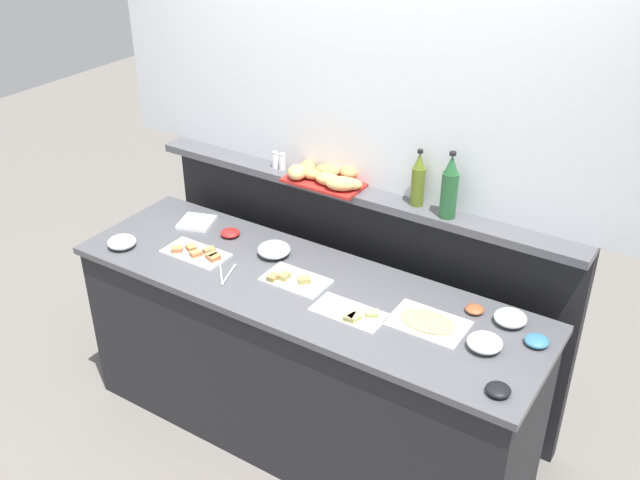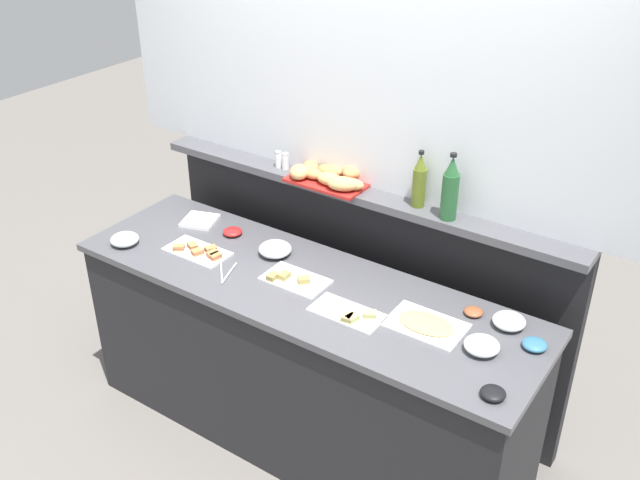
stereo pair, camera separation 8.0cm
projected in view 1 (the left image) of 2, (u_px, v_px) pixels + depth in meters
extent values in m
plane|color=slate|center=(361.00, 370.00, 4.28)|extent=(12.00, 12.00, 0.00)
cube|color=black|center=(303.00, 365.00, 3.61)|extent=(2.28, 0.66, 0.90)
cube|color=#4C4C51|center=(302.00, 287.00, 3.38)|extent=(2.32, 0.70, 0.03)
cube|color=black|center=(357.00, 290.00, 3.93)|extent=(2.32, 0.08, 1.20)
cube|color=#4C4C51|center=(356.00, 190.00, 3.58)|extent=(2.32, 0.22, 0.04)
cube|color=silver|center=(367.00, 45.00, 3.28)|extent=(2.92, 0.08, 1.36)
cube|color=white|center=(295.00, 281.00, 3.38)|extent=(0.31, 0.18, 0.01)
cube|color=#B7844C|center=(284.00, 278.00, 3.39)|extent=(0.04, 0.06, 0.01)
cube|color=#66994C|center=(284.00, 276.00, 3.38)|extent=(0.04, 0.06, 0.01)
cube|color=#B7844C|center=(284.00, 275.00, 3.38)|extent=(0.04, 0.06, 0.01)
cube|color=#B7844C|center=(273.00, 279.00, 3.38)|extent=(0.04, 0.06, 0.01)
cube|color=#66994C|center=(273.00, 277.00, 3.38)|extent=(0.04, 0.06, 0.01)
cube|color=#B7844C|center=(273.00, 276.00, 3.37)|extent=(0.04, 0.06, 0.01)
cube|color=#B7844C|center=(304.00, 282.00, 3.36)|extent=(0.07, 0.07, 0.01)
cube|color=#66994C|center=(304.00, 280.00, 3.35)|extent=(0.07, 0.07, 0.01)
cube|color=#B7844C|center=(304.00, 279.00, 3.35)|extent=(0.07, 0.07, 0.01)
cube|color=silver|center=(196.00, 253.00, 3.60)|extent=(0.33, 0.17, 0.01)
cube|color=#AD7A47|center=(209.00, 252.00, 3.59)|extent=(0.06, 0.07, 0.01)
cube|color=#B24738|center=(209.00, 251.00, 3.59)|extent=(0.06, 0.07, 0.01)
cube|color=#AD7A47|center=(209.00, 249.00, 3.58)|extent=(0.06, 0.07, 0.01)
cube|color=#AD7A47|center=(212.00, 257.00, 3.55)|extent=(0.05, 0.06, 0.01)
cube|color=#B24738|center=(212.00, 255.00, 3.55)|extent=(0.05, 0.06, 0.01)
cube|color=#AD7A47|center=(212.00, 254.00, 3.54)|extent=(0.05, 0.06, 0.01)
cube|color=#AD7A47|center=(214.00, 259.00, 3.53)|extent=(0.05, 0.06, 0.01)
cube|color=#B24738|center=(214.00, 258.00, 3.53)|extent=(0.05, 0.06, 0.01)
cube|color=#AD7A47|center=(214.00, 256.00, 3.52)|extent=(0.05, 0.06, 0.01)
cube|color=#AD7A47|center=(196.00, 255.00, 3.57)|extent=(0.06, 0.07, 0.01)
cube|color=#B24738|center=(196.00, 254.00, 3.56)|extent=(0.06, 0.07, 0.01)
cube|color=#AD7A47|center=(196.00, 252.00, 3.56)|extent=(0.06, 0.07, 0.01)
cube|color=#AD7A47|center=(177.00, 251.00, 3.60)|extent=(0.07, 0.07, 0.01)
cube|color=#B24738|center=(177.00, 249.00, 3.60)|extent=(0.07, 0.07, 0.01)
cube|color=#AD7A47|center=(177.00, 248.00, 3.59)|extent=(0.07, 0.07, 0.01)
cube|color=#AD7A47|center=(191.00, 249.00, 3.61)|extent=(0.07, 0.06, 0.01)
cube|color=#B24738|center=(191.00, 248.00, 3.61)|extent=(0.07, 0.06, 0.01)
cube|color=#AD7A47|center=(191.00, 246.00, 3.61)|extent=(0.07, 0.06, 0.01)
cube|color=silver|center=(349.00, 313.00, 3.16)|extent=(0.33, 0.16, 0.01)
cube|color=tan|center=(349.00, 318.00, 3.11)|extent=(0.05, 0.06, 0.01)
cube|color=#66994C|center=(350.00, 317.00, 3.10)|extent=(0.05, 0.06, 0.01)
cube|color=tan|center=(350.00, 315.00, 3.10)|extent=(0.05, 0.06, 0.01)
cube|color=tan|center=(354.00, 319.00, 3.10)|extent=(0.05, 0.06, 0.01)
cube|color=#66994C|center=(354.00, 317.00, 3.10)|extent=(0.05, 0.06, 0.01)
cube|color=tan|center=(354.00, 316.00, 3.10)|extent=(0.05, 0.06, 0.01)
cube|color=tan|center=(372.00, 315.00, 3.13)|extent=(0.07, 0.06, 0.01)
cube|color=#66994C|center=(372.00, 313.00, 3.13)|extent=(0.07, 0.06, 0.01)
cube|color=tan|center=(372.00, 312.00, 3.12)|extent=(0.07, 0.06, 0.01)
cube|color=silver|center=(428.00, 323.00, 3.09)|extent=(0.33, 0.22, 0.01)
ellipsoid|color=#E5C666|center=(428.00, 321.00, 3.09)|extent=(0.25, 0.15, 0.01)
ellipsoid|color=silver|center=(510.00, 318.00, 3.09)|extent=(0.14, 0.14, 0.06)
ellipsoid|color=#599959|center=(510.00, 320.00, 3.09)|extent=(0.11, 0.11, 0.03)
ellipsoid|color=silver|center=(484.00, 343.00, 2.94)|extent=(0.15, 0.15, 0.06)
ellipsoid|color=#BF4C3F|center=(484.00, 345.00, 2.94)|extent=(0.11, 0.11, 0.04)
ellipsoid|color=silver|center=(122.00, 242.00, 3.65)|extent=(0.14, 0.14, 0.06)
ellipsoid|color=#E5CC66|center=(122.00, 244.00, 3.65)|extent=(0.11, 0.11, 0.03)
ellipsoid|color=silver|center=(274.00, 250.00, 3.58)|extent=(0.16, 0.16, 0.07)
ellipsoid|color=#F28C4C|center=(274.00, 252.00, 3.58)|extent=(0.13, 0.13, 0.04)
ellipsoid|color=brown|center=(475.00, 309.00, 3.17)|extent=(0.08, 0.08, 0.03)
ellipsoid|color=teal|center=(537.00, 341.00, 2.97)|extent=(0.10, 0.10, 0.04)
ellipsoid|color=black|center=(498.00, 390.00, 2.71)|extent=(0.10, 0.10, 0.03)
ellipsoid|color=red|center=(230.00, 233.00, 3.75)|extent=(0.10, 0.10, 0.04)
cylinder|color=#B7BABF|center=(221.00, 274.00, 3.43)|extent=(0.13, 0.14, 0.01)
cylinder|color=#B7BABF|center=(229.00, 274.00, 3.43)|extent=(0.07, 0.17, 0.01)
sphere|color=#B7BABF|center=(222.00, 284.00, 3.36)|extent=(0.01, 0.01, 0.01)
cube|color=white|center=(197.00, 222.00, 3.87)|extent=(0.22, 0.22, 0.02)
cylinder|color=#56661E|center=(418.00, 186.00, 3.35)|extent=(0.06, 0.06, 0.19)
cone|color=#56661E|center=(420.00, 160.00, 3.29)|extent=(0.05, 0.05, 0.07)
cylinder|color=black|center=(420.00, 151.00, 3.26)|extent=(0.03, 0.03, 0.02)
cylinder|color=#23562D|center=(449.00, 195.00, 3.24)|extent=(0.08, 0.08, 0.22)
cone|color=#23562D|center=(452.00, 164.00, 3.17)|extent=(0.06, 0.06, 0.08)
cylinder|color=black|center=(453.00, 153.00, 3.14)|extent=(0.03, 0.03, 0.02)
cylinder|color=white|center=(275.00, 161.00, 3.75)|extent=(0.03, 0.03, 0.08)
cylinder|color=#B7BABF|center=(275.00, 153.00, 3.72)|extent=(0.03, 0.03, 0.01)
cylinder|color=white|center=(282.00, 163.00, 3.73)|extent=(0.03, 0.03, 0.08)
cylinder|color=#B7BABF|center=(282.00, 155.00, 3.70)|extent=(0.03, 0.03, 0.01)
cube|color=#B2231E|center=(327.00, 180.00, 3.61)|extent=(0.40, 0.26, 0.02)
ellipsoid|color=#AD7A47|center=(325.00, 171.00, 3.62)|extent=(0.12, 0.10, 0.06)
ellipsoid|color=tan|center=(328.00, 179.00, 3.54)|extent=(0.14, 0.10, 0.06)
ellipsoid|color=#B7844C|center=(350.00, 171.00, 3.61)|extent=(0.12, 0.15, 0.07)
ellipsoid|color=tan|center=(348.00, 183.00, 3.50)|extent=(0.15, 0.11, 0.06)
ellipsoid|color=#B7844C|center=(328.00, 171.00, 3.62)|extent=(0.14, 0.11, 0.06)
ellipsoid|color=tan|center=(297.00, 172.00, 3.60)|extent=(0.14, 0.15, 0.07)
ellipsoid|color=#B7844C|center=(308.00, 167.00, 3.66)|extent=(0.14, 0.14, 0.06)
ellipsoid|color=tan|center=(341.00, 184.00, 3.48)|extent=(0.18, 0.14, 0.07)
ellipsoid|color=#B7844C|center=(310.00, 173.00, 3.60)|extent=(0.14, 0.09, 0.05)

